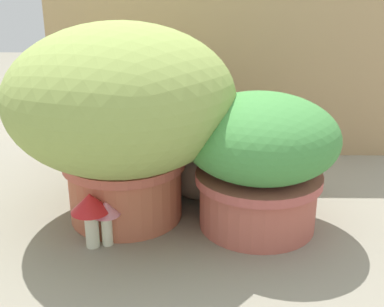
% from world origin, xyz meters
% --- Properties ---
extents(ground_plane, '(6.00, 6.00, 0.00)m').
position_xyz_m(ground_plane, '(0.00, 0.00, 0.00)').
color(ground_plane, gray).
extents(cardboard_backdrop, '(1.27, 0.03, 0.76)m').
position_xyz_m(cardboard_backdrop, '(0.15, 0.54, 0.38)').
color(cardboard_backdrop, tan).
rests_on(cardboard_backdrop, ground).
extents(grass_planter, '(0.60, 0.60, 0.54)m').
position_xyz_m(grass_planter, '(-0.15, 0.03, 0.31)').
color(grass_planter, '#B96144').
rests_on(grass_planter, ground).
extents(leafy_planter, '(0.40, 0.40, 0.37)m').
position_xyz_m(leafy_planter, '(0.21, -0.02, 0.20)').
color(leafy_planter, '#BD604F').
rests_on(leafy_planter, ground).
extents(cat, '(0.33, 0.30, 0.32)m').
position_xyz_m(cat, '(0.05, 0.14, 0.12)').
color(cat, '#82705A').
rests_on(cat, ground).
extents(mushroom_ornament_pink, '(0.07, 0.07, 0.12)m').
position_xyz_m(mushroom_ornament_pink, '(-0.18, -0.13, 0.09)').
color(mushroom_ornament_pink, '#E8E9C6').
rests_on(mushroom_ornament_pink, ground).
extents(mushroom_ornament_red, '(0.10, 0.10, 0.15)m').
position_xyz_m(mushroom_ornament_red, '(-0.22, -0.14, 0.11)').
color(mushroom_ornament_red, beige).
rests_on(mushroom_ornament_red, ground).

